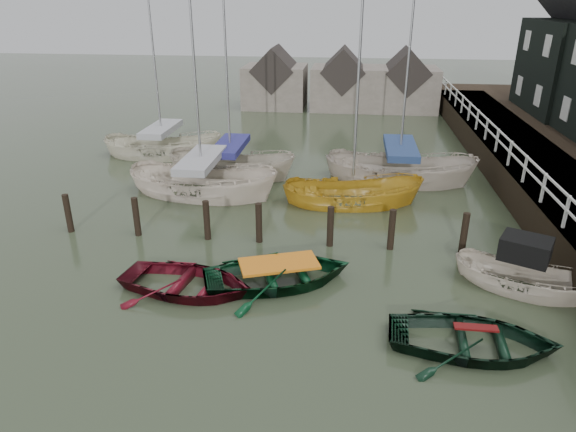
# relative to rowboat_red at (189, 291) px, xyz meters

# --- Properties ---
(ground) EXTENTS (120.00, 120.00, 0.00)m
(ground) POSITION_rel_rowboat_red_xyz_m (2.66, 0.37, 0.00)
(ground) COLOR #303B25
(ground) RESTS_ON ground
(pier) EXTENTS (3.04, 32.00, 2.70)m
(pier) POSITION_rel_rowboat_red_xyz_m (12.13, 10.37, 0.71)
(pier) COLOR black
(pier) RESTS_ON ground
(mooring_pilings) EXTENTS (13.72, 0.22, 1.80)m
(mooring_pilings) POSITION_rel_rowboat_red_xyz_m (1.54, 3.37, 0.50)
(mooring_pilings) COLOR black
(mooring_pilings) RESTS_ON ground
(far_sheds) EXTENTS (14.00, 4.08, 4.39)m
(far_sheds) POSITION_rel_rowboat_red_xyz_m (3.49, 26.37, 1.86)
(far_sheds) COLOR #665B51
(far_sheds) RESTS_ON ground
(rowboat_red) EXTENTS (4.34, 3.41, 0.82)m
(rowboat_red) POSITION_rel_rowboat_red_xyz_m (0.00, 0.00, 0.00)
(rowboat_red) COLOR #500B16
(rowboat_red) RESTS_ON ground
(rowboat_green) EXTENTS (5.11, 4.37, 0.89)m
(rowboat_green) POSITION_rel_rowboat_red_xyz_m (2.50, 0.74, 0.00)
(rowboat_green) COLOR black
(rowboat_green) RESTS_ON ground
(rowboat_dkgreen) EXTENTS (4.13, 3.07, 0.82)m
(rowboat_dkgreen) POSITION_rel_rowboat_red_xyz_m (7.49, -1.73, 0.00)
(rowboat_dkgreen) COLOR black
(rowboat_dkgreen) RESTS_ON ground
(motorboat) EXTENTS (4.06, 2.97, 2.28)m
(motorboat) POSITION_rel_rowboat_red_xyz_m (9.38, 1.20, 0.12)
(motorboat) COLOR beige
(motorboat) RESTS_ON ground
(sailboat_a) EXTENTS (6.91, 3.49, 12.06)m
(sailboat_a) POSITION_rel_rowboat_red_xyz_m (-1.68, 7.52, 0.06)
(sailboat_a) COLOR silver
(sailboat_a) RESTS_ON ground
(sailboat_b) EXTENTS (6.46, 3.28, 11.90)m
(sailboat_b) POSITION_rel_rowboat_red_xyz_m (-1.05, 10.09, 0.07)
(sailboat_b) COLOR beige
(sailboat_b) RESTS_ON ground
(sailboat_c) EXTENTS (5.75, 2.61, 9.40)m
(sailboat_c) POSITION_rel_rowboat_red_xyz_m (4.57, 7.27, 0.01)
(sailboat_c) COLOR gold
(sailboat_c) RESTS_ON ground
(sailboat_d) EXTENTS (7.03, 3.59, 12.94)m
(sailboat_d) POSITION_rel_rowboat_red_xyz_m (6.61, 10.27, 0.07)
(sailboat_d) COLOR beige
(sailboat_d) RESTS_ON ground
(sailboat_e) EXTENTS (6.30, 2.57, 10.70)m
(sailboat_e) POSITION_rel_rowboat_red_xyz_m (-5.28, 12.77, 0.06)
(sailboat_e) COLOR beige
(sailboat_e) RESTS_ON ground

